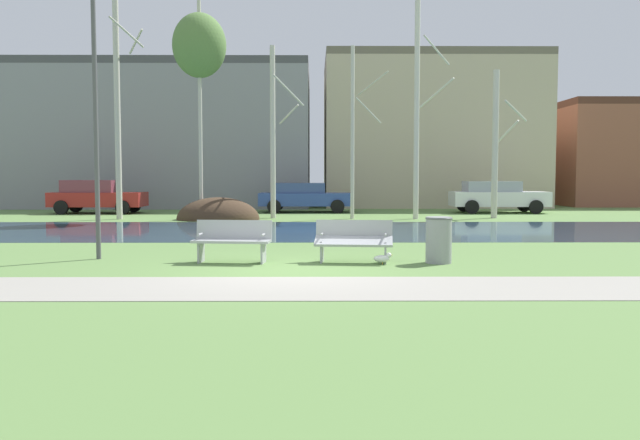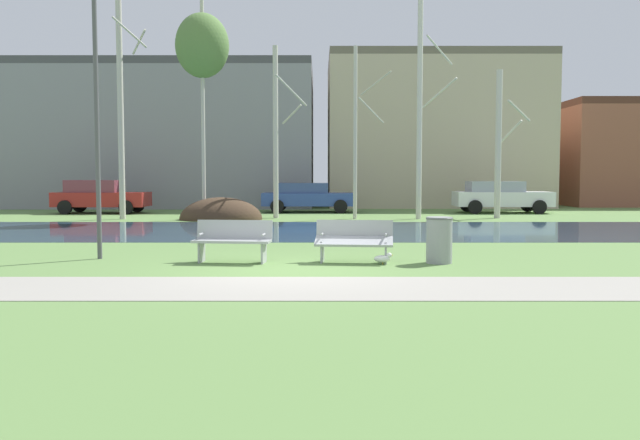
% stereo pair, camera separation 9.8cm
% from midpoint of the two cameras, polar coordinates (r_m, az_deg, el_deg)
% --- Properties ---
extents(ground_plane, '(120.00, 120.00, 0.00)m').
position_cam_midpoint_polar(ground_plane, '(22.53, -1.74, -0.70)').
color(ground_plane, '#5B7F42').
extents(paved_path_strip, '(60.00, 2.23, 0.01)m').
position_cam_midpoint_polar(paved_path_strip, '(10.74, -3.18, -5.83)').
color(paved_path_strip, gray).
rests_on(paved_path_strip, ground).
extents(river_band, '(80.00, 7.63, 0.01)m').
position_cam_midpoint_polar(river_band, '(21.57, -1.80, -0.90)').
color(river_band, '#2D475B').
rests_on(river_band, ground).
extents(soil_mound, '(3.34, 2.59, 1.80)m').
position_cam_midpoint_polar(soil_mound, '(27.08, -8.82, 0.04)').
color(soil_mound, '#423021').
rests_on(soil_mound, ground).
extents(bench_left, '(1.65, 0.73, 0.87)m').
position_cam_midpoint_polar(bench_left, '(13.87, -7.72, -1.69)').
color(bench_left, '#9EA0A3').
rests_on(bench_left, ground).
extents(bench_right, '(1.65, 0.72, 0.87)m').
position_cam_midpoint_polar(bench_right, '(13.78, 2.70, -1.70)').
color(bench_right, '#9EA0A3').
rests_on(bench_right, ground).
extents(trash_bin, '(0.56, 0.56, 0.95)m').
position_cam_midpoint_polar(trash_bin, '(13.88, 9.93, -1.63)').
color(trash_bin, gray).
rests_on(trash_bin, ground).
extents(seagull, '(0.39, 0.15, 0.24)m').
position_cam_midpoint_polar(seagull, '(13.52, 5.19, -3.28)').
color(seagull, white).
rests_on(seagull, ground).
extents(streetlamp, '(0.32, 0.32, 6.02)m').
position_cam_midpoint_polar(streetlamp, '(15.19, -18.92, 11.77)').
color(streetlamp, '#4C4C51').
rests_on(streetlamp, ground).
extents(birch_far_left, '(1.28, 2.27, 9.25)m').
position_cam_midpoint_polar(birch_far_left, '(28.27, -17.03, 9.70)').
color(birch_far_left, '#BCB7A8').
rests_on(birch_far_left, ground).
extents(birch_left, '(2.12, 2.12, 8.86)m').
position_cam_midpoint_polar(birch_left, '(27.61, -10.40, 14.42)').
color(birch_left, '#BCB7A8').
rests_on(birch_left, ground).
extents(birch_center_left, '(1.42, 2.39, 7.09)m').
position_cam_midpoint_polar(birch_center_left, '(27.74, -4.09, 7.64)').
color(birch_center_left, beige).
rests_on(birch_center_left, ground).
extents(birch_center, '(1.52, 2.59, 6.99)m').
position_cam_midpoint_polar(birch_center, '(27.28, 2.79, 7.66)').
color(birch_center, beige).
rests_on(birch_center, ground).
extents(birch_center_right, '(1.60, 2.75, 9.01)m').
position_cam_midpoint_polar(birch_center_right, '(27.55, 8.27, 9.64)').
color(birch_center_right, beige).
rests_on(birch_center_right, ground).
extents(birch_right, '(1.41, 2.22, 6.10)m').
position_cam_midpoint_polar(birch_right, '(28.62, 14.76, 6.40)').
color(birch_right, beige).
rests_on(birch_right, ground).
extents(parked_van_nearest_red, '(4.26, 2.05, 1.55)m').
position_cam_midpoint_polar(parked_van_nearest_red, '(32.74, -18.69, 1.96)').
color(parked_van_nearest_red, maroon).
rests_on(parked_van_nearest_red, ground).
extents(parked_sedan_second_blue, '(4.50, 2.17, 1.41)m').
position_cam_midpoint_polar(parked_sedan_second_blue, '(31.93, -1.43, 2.03)').
color(parked_sedan_second_blue, '#2D4793').
rests_on(parked_sedan_second_blue, ground).
extents(parked_hatch_third_white, '(4.48, 2.08, 1.49)m').
position_cam_midpoint_polar(parked_hatch_third_white, '(32.51, 14.83, 2.00)').
color(parked_hatch_third_white, silver).
rests_on(parked_hatch_third_white, ground).
extents(building_grey_warehouse, '(17.23, 9.05, 7.86)m').
position_cam_midpoint_polar(building_grey_warehouse, '(39.87, -13.59, 6.87)').
color(building_grey_warehouse, gray).
rests_on(building_grey_warehouse, ground).
extents(building_beige_block, '(12.04, 8.87, 8.45)m').
position_cam_midpoint_polar(building_beige_block, '(39.95, 9.11, 7.34)').
color(building_beige_block, '#BCAD8E').
rests_on(building_beige_block, ground).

